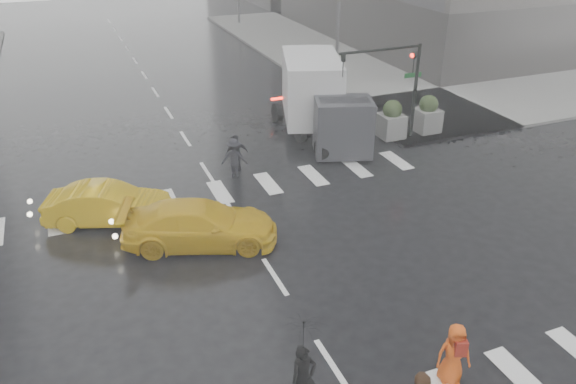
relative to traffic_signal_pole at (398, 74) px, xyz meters
name	(u,v)px	position (x,y,z in m)	size (l,w,h in m)	color
ground	(275,276)	(-9.01, -8.01, -3.22)	(120.00, 120.00, 0.00)	black
sidewalk_ne	(452,68)	(10.49, 9.49, -3.14)	(35.00, 35.00, 0.15)	slate
road_markings	(275,276)	(-9.01, -8.01, -3.21)	(18.00, 48.00, 0.01)	silver
traffic_signal_pole	(398,74)	(0.00, 0.00, 0.00)	(4.45, 0.42, 4.50)	black
planter_west	(354,126)	(-2.01, 0.19, -2.23)	(1.10, 1.10, 1.80)	slate
planter_mid	(391,120)	(-0.01, 0.19, -2.23)	(1.10, 1.10, 1.80)	slate
planter_east	(427,115)	(1.99, 0.19, -2.23)	(1.10, 1.10, 1.80)	slate
pedestrian_black	(304,350)	(-10.15, -12.79, -1.61)	(1.03, 1.05, 2.43)	black
pedestrian_orange	(454,354)	(-6.65, -13.43, -2.40)	(0.93, 0.76, 1.62)	#D94B0F
pedestrian_far_a	(237,153)	(-7.82, -0.49, -2.38)	(0.98, 0.60, 1.67)	black
pedestrian_far_b	(234,158)	(-8.04, -0.88, -2.39)	(1.07, 0.59, 1.65)	black
taxi_mid	(108,205)	(-13.22, -2.79, -2.52)	(1.48, 4.26, 1.40)	#E2AE0B
taxi_rear	(200,224)	(-10.60, -5.35, -2.49)	(2.05, 4.45, 1.46)	#E2AE0B
box_truck	(319,97)	(-2.95, 1.91, -1.28)	(2.56, 6.82, 3.62)	silver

